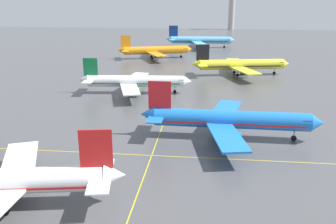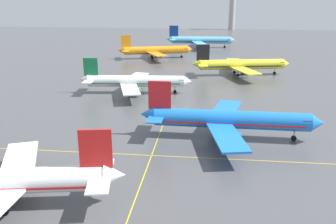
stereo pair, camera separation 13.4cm
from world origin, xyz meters
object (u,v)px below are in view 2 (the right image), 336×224
object	(u,v)px
airliner_far_right_stand	(155,50)
control_tower	(233,1)
airliner_second_row	(228,120)
airliner_third_row	(135,81)
airliner_distant_taxiway	(200,40)
airliner_far_left_stand	(240,65)

from	to	relation	value
airliner_far_right_stand	control_tower	size ratio (longest dim) A/B	0.89
airliner_second_row	control_tower	distance (m)	256.47
airliner_far_right_stand	control_tower	xyz separation A→B (m)	(43.86, 154.30, 19.29)
airliner_third_row	airliner_distant_taxiway	size ratio (longest dim) A/B	0.90
airliner_far_left_stand	airliner_distant_taxiway	world-z (taller)	airliner_distant_taxiway
airliner_far_left_stand	airliner_distant_taxiway	distance (m)	75.95
airliner_second_row	airliner_distant_taxiway	size ratio (longest dim) A/B	0.99
airliner_far_right_stand	control_tower	bearing A→B (deg)	74.13
airliner_second_row	airliner_far_right_stand	xyz separation A→B (m)	(-30.96, 101.14, -0.34)
airliner_far_left_stand	airliner_third_row	bearing A→B (deg)	-138.47
airliner_far_right_stand	airliner_third_row	bearing A→B (deg)	-87.38
airliner_distant_taxiway	control_tower	size ratio (longest dim) A/B	0.99
control_tower	airliner_second_row	bearing A→B (deg)	-92.89
airliner_third_row	airliner_far_left_stand	size ratio (longest dim) A/B	0.94
airliner_third_row	airliner_distant_taxiway	bearing A→B (deg)	80.58
airliner_second_row	control_tower	world-z (taller)	control_tower
airliner_third_row	control_tower	size ratio (longest dim) A/B	0.89
airliner_second_row	airliner_far_left_stand	size ratio (longest dim) A/B	1.03
airliner_second_row	airliner_far_left_stand	bearing A→B (deg)	83.79
airliner_third_row	airliner_far_left_stand	world-z (taller)	airliner_far_left_stand
airliner_second_row	airliner_far_right_stand	world-z (taller)	airliner_second_row
airliner_far_left_stand	airliner_far_right_stand	xyz separation A→B (m)	(-38.22, 34.39, -0.21)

